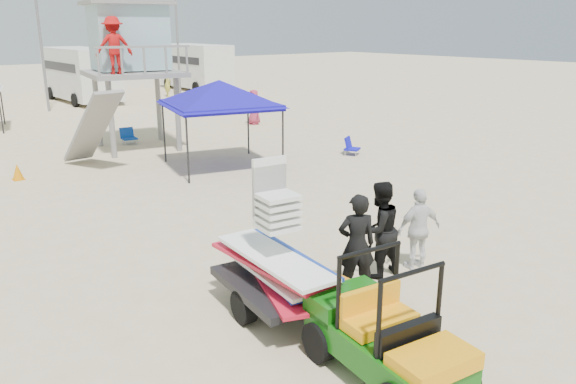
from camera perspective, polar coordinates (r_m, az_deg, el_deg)
ground at (r=9.50m, az=9.35°, el=-12.13°), size 140.00×140.00×0.00m
utility_cart at (r=7.56m, az=10.08°, el=-13.31°), size 1.41×2.36×1.69m
surf_trailer at (r=9.01m, az=-1.20°, el=-6.99°), size 1.72×2.76×2.27m
man_left at (r=9.75m, az=6.98°, el=-5.33°), size 0.79×0.71×1.82m
man_mid at (r=10.50m, az=9.23°, el=-3.79°), size 0.95×0.77×1.83m
man_right at (r=11.01m, az=13.13°, el=-3.68°), size 1.01×0.64×1.60m
lifeguard_tower at (r=22.07m, az=-16.01°, el=14.34°), size 3.82×3.82×5.27m
canopy_blue at (r=18.45m, az=-6.99°, el=10.78°), size 3.95×3.95×3.27m
cone_near at (r=19.01m, az=-25.78°, el=1.85°), size 0.34×0.34×0.50m
beach_chair_b at (r=20.69m, az=6.33°, el=4.67°), size 0.71×0.79×0.64m
beach_chair_c at (r=23.40m, az=-15.93°, el=5.50°), size 0.61×0.65×0.64m
rv_mid_right at (r=37.61m, az=-20.33°, el=11.35°), size 2.64×7.00×3.25m
rv_far_right at (r=42.73m, az=-9.36°, el=12.63°), size 2.64×6.60×3.25m
light_pole_left at (r=33.75m, az=-23.87°, el=14.26°), size 0.14×0.14×8.00m
light_pole_right at (r=38.57m, az=-11.19°, el=15.42°), size 0.14×0.14×8.00m
distant_beachgoers at (r=30.30m, az=-20.28°, el=8.55°), size 16.96×13.41×1.79m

